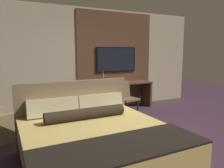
% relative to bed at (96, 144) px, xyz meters
% --- Properties ---
extents(ground_plane, '(16.00, 16.00, 0.00)m').
position_rel_bed_xyz_m(ground_plane, '(0.93, 0.46, -0.34)').
color(ground_plane, '#3D2838').
extents(wall_back_tv_panel, '(7.20, 0.09, 2.80)m').
position_rel_bed_xyz_m(wall_back_tv_panel, '(1.06, 3.05, 1.06)').
color(wall_back_tv_panel, '#BCAD8E').
rests_on(wall_back_tv_panel, ground_plane).
extents(bed, '(1.96, 2.08, 1.12)m').
position_rel_bed_xyz_m(bed, '(0.00, 0.00, 0.00)').
color(bed, '#33281E').
rests_on(bed, ground_plane).
extents(desk, '(1.86, 0.56, 0.75)m').
position_rel_bed_xyz_m(desk, '(1.89, 2.75, 0.17)').
color(desk, brown).
rests_on(desk, ground_plane).
extents(tv, '(1.27, 0.04, 0.71)m').
position_rel_bed_xyz_m(tv, '(1.89, 2.98, 1.06)').
color(tv, black).
extents(desk_chair, '(0.54, 0.54, 0.87)m').
position_rel_bed_xyz_m(desk_chair, '(1.70, 2.11, 0.17)').
color(desk_chair, brown).
rests_on(desk_chair, ground_plane).
extents(vase_tall, '(0.11, 0.11, 0.40)m').
position_rel_bed_xyz_m(vase_tall, '(1.32, 2.65, 0.61)').
color(vase_tall, '#846647').
rests_on(vase_tall, desk).
extents(book, '(0.24, 0.17, 0.03)m').
position_rel_bed_xyz_m(book, '(1.81, 2.67, 0.42)').
color(book, '#332D28').
rests_on(book, desk).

